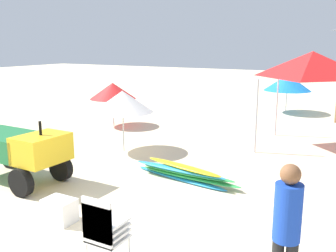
# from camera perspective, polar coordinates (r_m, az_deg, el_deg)

# --- Properties ---
(ground) EXTENTS (80.00, 80.00, 0.00)m
(ground) POSITION_cam_1_polar(r_m,az_deg,el_deg) (6.67, -9.39, -15.65)
(ground) COLOR beige
(utility_cart) EXTENTS (2.58, 1.34, 1.50)m
(utility_cart) POSITION_cam_1_polar(r_m,az_deg,el_deg) (9.22, -21.70, -3.17)
(utility_cart) COLOR #1E6B38
(utility_cart) RESTS_ON ground
(stacked_plastic_chairs) EXTENTS (0.48, 0.48, 1.11)m
(stacked_plastic_chairs) POSITION_cam_1_polar(r_m,az_deg,el_deg) (5.42, -9.73, -14.81)
(stacked_plastic_chairs) COLOR white
(stacked_plastic_chairs) RESTS_ON ground
(surfboard_pile) EXTENTS (2.84, 0.81, 0.40)m
(surfboard_pile) POSITION_cam_1_polar(r_m,az_deg,el_deg) (8.79, 2.38, -7.09)
(surfboard_pile) COLOR #268CCC
(surfboard_pile) RESTS_ON ground
(lifeguard_near_right) EXTENTS (0.32, 0.32, 1.79)m
(lifeguard_near_right) POSITION_cam_1_polar(r_m,az_deg,el_deg) (4.73, 17.41, -14.21)
(lifeguard_near_right) COLOR black
(lifeguard_near_right) RESTS_ON ground
(popup_canopy) EXTENTS (2.48, 2.48, 2.89)m
(popup_canopy) POSITION_cam_1_polar(r_m,az_deg,el_deg) (11.88, 20.84, 8.61)
(popup_canopy) COLOR #B2B2B7
(popup_canopy) RESTS_ON ground
(beach_umbrella_left) EXTENTS (1.76, 1.76, 1.78)m
(beach_umbrella_left) POSITION_cam_1_polar(r_m,az_deg,el_deg) (10.98, -6.83, 3.67)
(beach_umbrella_left) COLOR beige
(beach_umbrella_left) RESTS_ON ground
(beach_umbrella_mid) EXTENTS (1.74, 1.74, 1.66)m
(beach_umbrella_mid) POSITION_cam_1_polar(r_m,az_deg,el_deg) (14.55, -8.31, 5.26)
(beach_umbrella_mid) COLOR beige
(beach_umbrella_mid) RESTS_ON ground
(beach_umbrella_far) EXTENTS (2.09, 2.09, 1.75)m
(beach_umbrella_far) POSITION_cam_1_polar(r_m,az_deg,el_deg) (17.98, 17.53, 6.25)
(beach_umbrella_far) COLOR beige
(beach_umbrella_far) RESTS_ON ground
(cooler_box) EXTENTS (0.55, 0.40, 0.42)m
(cooler_box) POSITION_cam_1_polar(r_m,az_deg,el_deg) (7.15, -15.97, -12.10)
(cooler_box) COLOR white
(cooler_box) RESTS_ON ground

